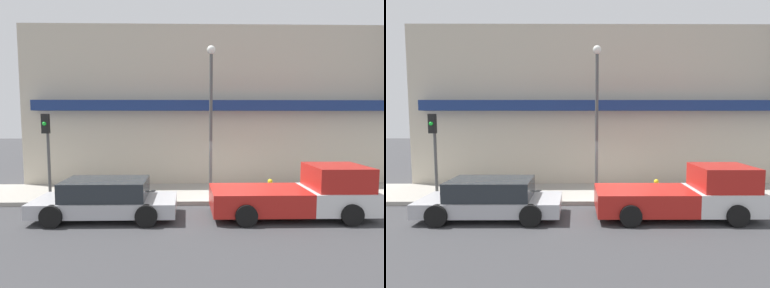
% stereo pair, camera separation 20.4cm
% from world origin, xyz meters
% --- Properties ---
extents(ground_plane, '(80.00, 80.00, 0.00)m').
position_xyz_m(ground_plane, '(0.00, 0.00, 0.00)').
color(ground_plane, '#38383A').
extents(sidewalk, '(36.00, 3.30, 0.17)m').
position_xyz_m(sidewalk, '(0.00, 1.65, 0.09)').
color(sidewalk, '#9E998E').
rests_on(sidewalk, ground).
extents(building, '(19.80, 3.80, 10.60)m').
position_xyz_m(building, '(0.02, 4.78, 4.05)').
color(building, '#BCB29E').
rests_on(building, ground).
extents(pickup_truck, '(5.57, 2.16, 1.84)m').
position_xyz_m(pickup_truck, '(2.35, -1.38, 0.81)').
color(pickup_truck, silver).
rests_on(pickup_truck, ground).
extents(parked_car, '(4.90, 2.09, 1.37)m').
position_xyz_m(parked_car, '(-4.53, -1.38, 0.68)').
color(parked_car, '#ADADB2').
rests_on(parked_car, ground).
extents(fire_hydrant, '(0.22, 0.22, 0.73)m').
position_xyz_m(fire_hydrant, '(1.89, 0.85, 0.54)').
color(fire_hydrant, yellow).
rests_on(fire_hydrant, sidewalk).
extents(street_lamp, '(0.36, 0.36, 6.35)m').
position_xyz_m(street_lamp, '(-0.67, 0.99, 4.07)').
color(street_lamp, '#4C4C4C').
rests_on(street_lamp, sidewalk).
extents(traffic_light, '(0.28, 0.42, 3.51)m').
position_xyz_m(traffic_light, '(-7.47, 0.71, 2.59)').
color(traffic_light, '#4C4C4C').
rests_on(traffic_light, sidewalk).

